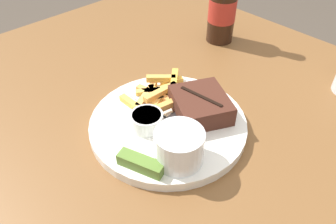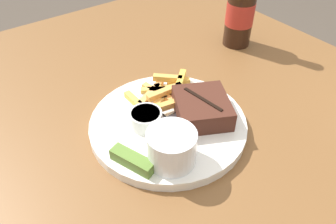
{
  "view_description": "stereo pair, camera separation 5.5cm",
  "coord_description": "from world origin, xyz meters",
  "px_view_note": "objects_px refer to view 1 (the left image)",
  "views": [
    {
      "loc": [
        0.31,
        -0.3,
        1.19
      ],
      "look_at": [
        0.0,
        0.0,
        0.81
      ],
      "focal_mm": 35.0,
      "sensor_mm": 36.0,
      "label": 1
    },
    {
      "loc": [
        0.35,
        -0.26,
        1.19
      ],
      "look_at": [
        0.0,
        0.0,
        0.81
      ],
      "focal_mm": 35.0,
      "sensor_mm": 36.0,
      "label": 2
    }
  ],
  "objects_px": {
    "steak_portion": "(200,105)",
    "coleslaw_cup": "(179,145)",
    "dipping_sauce_cup": "(147,120)",
    "beer_bottle": "(222,8)",
    "pickle_spear": "(141,163)",
    "knife_utensil": "(182,111)",
    "dinner_plate": "(168,124)",
    "fork_utensil": "(141,101)"
  },
  "relations": [
    {
      "from": "fork_utensil",
      "to": "knife_utensil",
      "type": "height_order",
      "value": "knife_utensil"
    },
    {
      "from": "pickle_spear",
      "to": "steak_portion",
      "type": "bearing_deg",
      "value": 98.64
    },
    {
      "from": "dipping_sauce_cup",
      "to": "steak_portion",
      "type": "bearing_deg",
      "value": 68.11
    },
    {
      "from": "steak_portion",
      "to": "pickle_spear",
      "type": "height_order",
      "value": "steak_portion"
    },
    {
      "from": "steak_portion",
      "to": "coleslaw_cup",
      "type": "relative_size",
      "value": 1.72
    },
    {
      "from": "steak_portion",
      "to": "coleslaw_cup",
      "type": "bearing_deg",
      "value": -64.1
    },
    {
      "from": "knife_utensil",
      "to": "dinner_plate",
      "type": "bearing_deg",
      "value": 170.06
    },
    {
      "from": "dipping_sauce_cup",
      "to": "knife_utensil",
      "type": "distance_m",
      "value": 0.07
    },
    {
      "from": "coleslaw_cup",
      "to": "fork_utensil",
      "type": "bearing_deg",
      "value": 162.37
    },
    {
      "from": "dipping_sauce_cup",
      "to": "coleslaw_cup",
      "type": "bearing_deg",
      "value": -7.62
    },
    {
      "from": "steak_portion",
      "to": "dipping_sauce_cup",
      "type": "height_order",
      "value": "steak_portion"
    },
    {
      "from": "pickle_spear",
      "to": "knife_utensil",
      "type": "distance_m",
      "value": 0.15
    },
    {
      "from": "dinner_plate",
      "to": "pickle_spear",
      "type": "xyz_separation_m",
      "value": [
        0.05,
        -0.1,
        0.02
      ]
    },
    {
      "from": "fork_utensil",
      "to": "coleslaw_cup",
      "type": "bearing_deg",
      "value": -19.41
    },
    {
      "from": "coleslaw_cup",
      "to": "pickle_spear",
      "type": "xyz_separation_m",
      "value": [
        -0.03,
        -0.05,
        -0.02
      ]
    },
    {
      "from": "steak_portion",
      "to": "dipping_sauce_cup",
      "type": "distance_m",
      "value": 0.1
    },
    {
      "from": "steak_portion",
      "to": "knife_utensil",
      "type": "relative_size",
      "value": 0.8
    },
    {
      "from": "steak_portion",
      "to": "pickle_spear",
      "type": "xyz_separation_m",
      "value": [
        0.02,
        -0.16,
        -0.01
      ]
    },
    {
      "from": "fork_utensil",
      "to": "dinner_plate",
      "type": "bearing_deg",
      "value": 0.0
    },
    {
      "from": "dinner_plate",
      "to": "pickle_spear",
      "type": "bearing_deg",
      "value": -64.52
    },
    {
      "from": "fork_utensil",
      "to": "knife_utensil",
      "type": "distance_m",
      "value": 0.08
    },
    {
      "from": "dinner_plate",
      "to": "coleslaw_cup",
      "type": "distance_m",
      "value": 0.1
    },
    {
      "from": "pickle_spear",
      "to": "beer_bottle",
      "type": "xyz_separation_m",
      "value": [
        -0.2,
        0.43,
        0.06
      ]
    },
    {
      "from": "dipping_sauce_cup",
      "to": "knife_utensil",
      "type": "height_order",
      "value": "dipping_sauce_cup"
    },
    {
      "from": "dipping_sauce_cup",
      "to": "beer_bottle",
      "type": "bearing_deg",
      "value": 110.51
    },
    {
      "from": "dipping_sauce_cup",
      "to": "pickle_spear",
      "type": "relative_size",
      "value": 0.73
    },
    {
      "from": "dinner_plate",
      "to": "fork_utensil",
      "type": "height_order",
      "value": "fork_utensil"
    },
    {
      "from": "pickle_spear",
      "to": "fork_utensil",
      "type": "relative_size",
      "value": 0.58
    },
    {
      "from": "coleslaw_cup",
      "to": "beer_bottle",
      "type": "height_order",
      "value": "beer_bottle"
    },
    {
      "from": "steak_portion",
      "to": "pickle_spear",
      "type": "bearing_deg",
      "value": -81.36
    },
    {
      "from": "dinner_plate",
      "to": "knife_utensil",
      "type": "distance_m",
      "value": 0.04
    },
    {
      "from": "dipping_sauce_cup",
      "to": "beer_bottle",
      "type": "distance_m",
      "value": 0.39
    },
    {
      "from": "dinner_plate",
      "to": "steak_portion",
      "type": "distance_m",
      "value": 0.07
    },
    {
      "from": "pickle_spear",
      "to": "dinner_plate",
      "type": "bearing_deg",
      "value": 115.48
    },
    {
      "from": "dipping_sauce_cup",
      "to": "pickle_spear",
      "type": "bearing_deg",
      "value": -46.66
    },
    {
      "from": "knife_utensil",
      "to": "beer_bottle",
      "type": "bearing_deg",
      "value": 21.38
    },
    {
      "from": "dinner_plate",
      "to": "fork_utensil",
      "type": "distance_m",
      "value": 0.07
    },
    {
      "from": "dinner_plate",
      "to": "beer_bottle",
      "type": "height_order",
      "value": "beer_bottle"
    },
    {
      "from": "coleslaw_cup",
      "to": "pickle_spear",
      "type": "distance_m",
      "value": 0.06
    },
    {
      "from": "coleslaw_cup",
      "to": "knife_utensil",
      "type": "height_order",
      "value": "coleslaw_cup"
    },
    {
      "from": "steak_portion",
      "to": "knife_utensil",
      "type": "distance_m",
      "value": 0.04
    },
    {
      "from": "pickle_spear",
      "to": "fork_utensil",
      "type": "xyz_separation_m",
      "value": [
        -0.12,
        0.1,
        -0.01
      ]
    }
  ]
}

